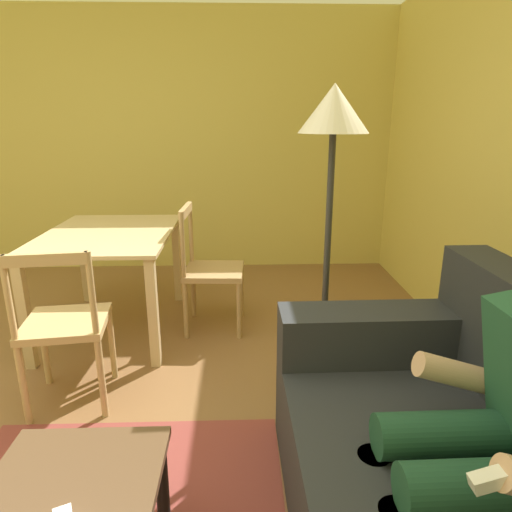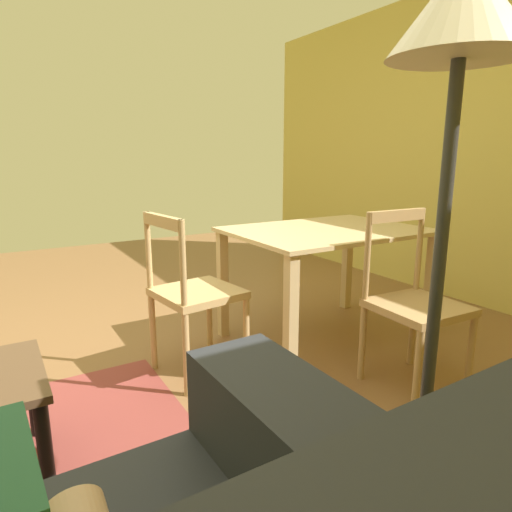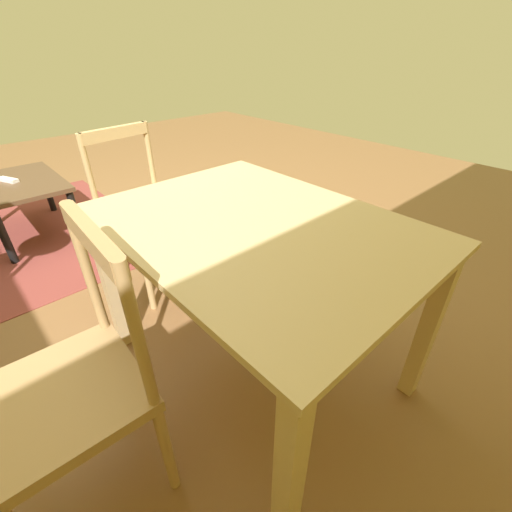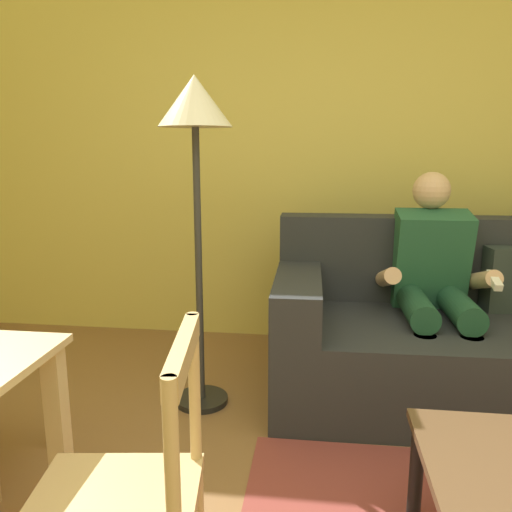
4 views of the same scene
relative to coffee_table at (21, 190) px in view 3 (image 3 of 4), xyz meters
name	(u,v)px [view 3 (image 3 of 4)]	position (x,y,z in m)	size (l,w,h in m)	color
ground_plane	(135,243)	(-0.67, -0.50, -0.36)	(8.06, 8.06, 0.00)	brown
coffee_table	(21,190)	(0.00, 0.00, 0.00)	(0.82, 0.54, 0.43)	brown
tv_remote	(8,180)	(0.04, 0.05, 0.08)	(0.05, 0.17, 0.02)	white
dining_table	(256,250)	(-2.13, -0.41, 0.27)	(1.20, 0.88, 0.75)	#D1B27F
dining_chair_near_wall	(74,389)	(-2.13, 0.30, 0.09)	(0.44, 0.44, 0.92)	tan
dining_chair_facing_couch	(146,212)	(-1.20, -0.40, 0.10)	(0.47, 0.47, 0.91)	tan
area_rug	(37,233)	(0.00, 0.00, -0.36)	(2.00, 1.40, 0.01)	brown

